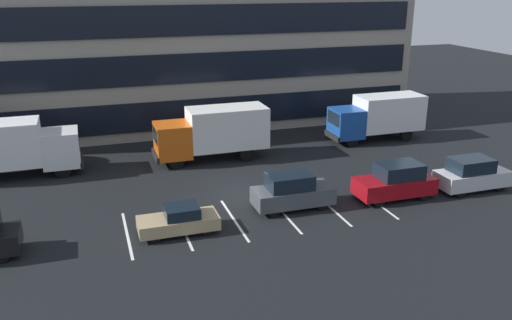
{
  "coord_description": "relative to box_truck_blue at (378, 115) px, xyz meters",
  "views": [
    {
      "loc": [
        -8.38,
        -28.29,
        12.3
      ],
      "look_at": [
        1.51,
        1.9,
        1.4
      ],
      "focal_mm": 37.53,
      "sensor_mm": 36.0,
      "label": 1
    }
  ],
  "objects": [
    {
      "name": "suv_charcoal",
      "position": [
        -11.38,
        -10.28,
        -1.0
      ],
      "size": [
        4.48,
        1.9,
        2.03
      ],
      "color": "#474C51",
      "rests_on": "ground_plane"
    },
    {
      "name": "box_truck_white",
      "position": [
        -26.53,
        -0.11,
        0.09
      ],
      "size": [
        7.96,
        2.63,
        3.69
      ],
      "color": "white",
      "rests_on": "ground_plane"
    },
    {
      "name": "office_building",
      "position": [
        -13.49,
        10.39,
        5.22
      ],
      "size": [
        38.9,
        10.48,
        14.4
      ],
      "color": "gray",
      "rests_on": "ground_plane"
    },
    {
      "name": "lot_markings",
      "position": [
        -13.49,
        -10.8,
        -1.98
      ],
      "size": [
        14.14,
        5.4,
        0.01
      ],
      "color": "silver",
      "rests_on": "ground_plane"
    },
    {
      "name": "suv_silver",
      "position": [
        -0.0,
        -11.12,
        -1.01
      ],
      "size": [
        4.46,
        1.89,
        2.02
      ],
      "color": "silver",
      "rests_on": "ground_plane"
    },
    {
      "name": "ground_plane",
      "position": [
        -13.49,
        -7.56,
        -1.98
      ],
      "size": [
        120.0,
        120.0,
        0.0
      ],
      "primitive_type": "plane",
      "color": "black"
    },
    {
      "name": "box_truck_orange",
      "position": [
        -13.48,
        -0.7,
        0.1
      ],
      "size": [
        7.97,
        2.64,
        3.69
      ],
      "color": "#D85914",
      "rests_on": "ground_plane"
    },
    {
      "name": "suv_maroon",
      "position": [
        -5.09,
        -10.81,
        -0.97
      ],
      "size": [
        4.66,
        1.97,
        2.11
      ],
      "color": "maroon",
      "rests_on": "ground_plane"
    },
    {
      "name": "sedan_tan",
      "position": [
        -17.93,
        -11.38,
        -1.3
      ],
      "size": [
        4.04,
        1.69,
        1.45
      ],
      "color": "tan",
      "rests_on": "ground_plane"
    },
    {
      "name": "box_truck_blue",
      "position": [
        0.0,
        0.0,
        0.0
      ],
      "size": [
        7.6,
        2.52,
        3.52
      ],
      "color": "#194799",
      "rests_on": "ground_plane"
    }
  ]
}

